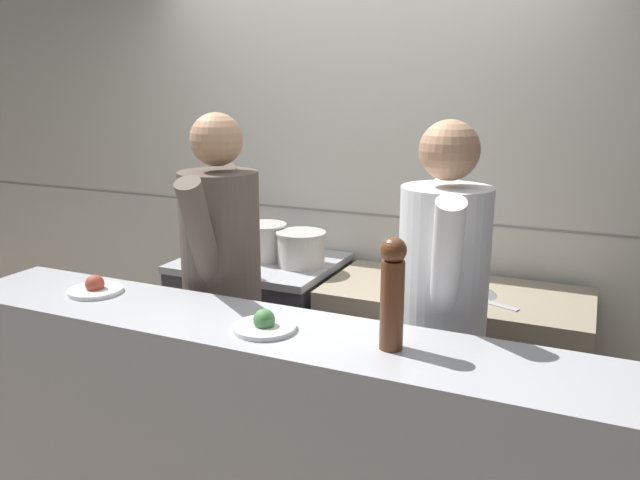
% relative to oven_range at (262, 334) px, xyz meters
% --- Properties ---
extents(wall_back_tiled, '(8.00, 0.06, 2.60)m').
position_rel_oven_range_xyz_m(wall_back_tiled, '(0.45, 0.40, 0.84)').
color(wall_back_tiled, silver).
rests_on(wall_back_tiled, ground_plane).
extents(oven_range, '(0.87, 0.71, 0.91)m').
position_rel_oven_range_xyz_m(oven_range, '(0.00, 0.00, 0.00)').
color(oven_range, '#38383D').
rests_on(oven_range, ground_plane).
extents(prep_counter, '(1.30, 0.65, 0.88)m').
position_rel_oven_range_xyz_m(prep_counter, '(1.12, -0.00, -0.02)').
color(prep_counter, gray).
rests_on(prep_counter, ground_plane).
extents(pass_counter, '(2.79, 0.45, 1.03)m').
position_rel_oven_range_xyz_m(pass_counter, '(0.68, -1.13, 0.05)').
color(pass_counter, '#B7BABF').
rests_on(pass_counter, ground_plane).
extents(stock_pot, '(0.27, 0.27, 0.19)m').
position_rel_oven_range_xyz_m(stock_pot, '(-0.25, 0.02, 0.55)').
color(stock_pot, beige).
rests_on(stock_pot, oven_range).
extents(sauce_pot, '(0.26, 0.26, 0.21)m').
position_rel_oven_range_xyz_m(sauce_pot, '(0.02, 0.02, 0.56)').
color(sauce_pot, beige).
rests_on(sauce_pot, oven_range).
extents(braising_pot, '(0.27, 0.27, 0.19)m').
position_rel_oven_range_xyz_m(braising_pot, '(0.27, -0.02, 0.56)').
color(braising_pot, beige).
rests_on(braising_pot, oven_range).
extents(mixing_bowl_steel, '(0.27, 0.27, 0.09)m').
position_rel_oven_range_xyz_m(mixing_bowl_steel, '(1.19, -0.02, 0.47)').
color(mixing_bowl_steel, '#B7BABF').
rests_on(mixing_bowl_steel, prep_counter).
extents(chefs_knife, '(0.37, 0.17, 0.02)m').
position_rel_oven_range_xyz_m(chefs_knife, '(1.23, -0.09, 0.43)').
color(chefs_knife, '#B7BABF').
rests_on(chefs_knife, prep_counter).
extents(plated_dish_main, '(0.23, 0.23, 0.08)m').
position_rel_oven_range_xyz_m(plated_dish_main, '(-0.17, -1.09, 0.59)').
color(plated_dish_main, white).
rests_on(plated_dish_main, pass_counter).
extents(plated_dish_appetiser, '(0.23, 0.23, 0.08)m').
position_rel_oven_range_xyz_m(plated_dish_appetiser, '(0.68, -1.16, 0.59)').
color(plated_dish_appetiser, white).
rests_on(plated_dish_appetiser, pass_counter).
extents(pepper_mill, '(0.09, 0.09, 0.38)m').
position_rel_oven_range_xyz_m(pepper_mill, '(1.14, -1.13, 0.77)').
color(pepper_mill, brown).
rests_on(pepper_mill, pass_counter).
extents(chef_head_cook, '(0.43, 0.77, 1.77)m').
position_rel_oven_range_xyz_m(chef_head_cook, '(0.18, -0.67, 0.52)').
color(chef_head_cook, black).
rests_on(chef_head_cook, ground_plane).
extents(chef_sous, '(0.44, 0.76, 1.76)m').
position_rel_oven_range_xyz_m(chef_sous, '(1.19, -0.62, 0.52)').
color(chef_sous, black).
rests_on(chef_sous, ground_plane).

